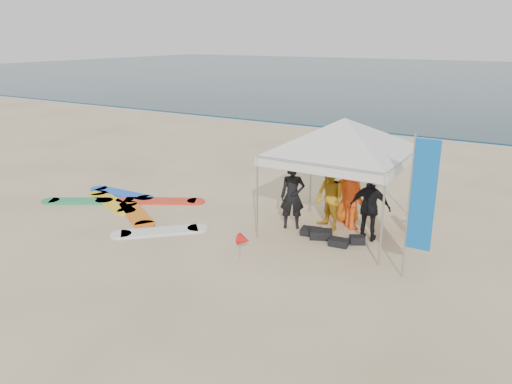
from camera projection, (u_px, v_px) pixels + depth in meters
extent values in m
plane|color=beige|center=(190.00, 276.00, 10.69)|extent=(120.00, 120.00, 0.00)
cube|color=#0C2633|center=(501.00, 78.00, 59.76)|extent=(160.00, 84.00, 0.08)
cube|color=silver|center=(410.00, 136.00, 25.57)|extent=(160.00, 1.20, 0.01)
imported|color=black|center=(293.00, 196.00, 13.12)|extent=(0.77, 0.68, 1.76)
imported|color=gold|center=(329.00, 198.00, 13.04)|extent=(1.05, 0.98, 1.71)
imported|color=#F84F16|center=(354.00, 194.00, 13.08)|extent=(1.36, 1.34, 1.88)
imported|color=black|center=(370.00, 208.00, 12.30)|extent=(1.05, 0.53, 1.72)
imported|color=orange|center=(348.00, 193.00, 13.56)|extent=(0.97, 0.87, 1.67)
imported|color=#FE5A16|center=(412.00, 221.00, 12.66)|extent=(0.37, 0.79, 0.82)
cylinder|color=#A5A5A8|center=(311.00, 170.00, 15.01)|extent=(0.05, 0.05, 2.12)
cylinder|color=#A5A5A8|center=(418.00, 185.00, 13.46)|extent=(0.05, 0.05, 2.12)
cylinder|color=#A5A5A8|center=(257.00, 198.00, 12.41)|extent=(0.05, 0.05, 2.12)
cylinder|color=#A5A5A8|center=(382.00, 221.00, 10.86)|extent=(0.05, 0.05, 2.12)
cube|color=silver|center=(317.00, 170.00, 11.35)|extent=(3.28, 0.02, 0.24)
cube|color=silver|center=(364.00, 145.00, 13.95)|extent=(3.28, 0.02, 0.24)
cube|color=silver|center=(287.00, 149.00, 13.43)|extent=(0.02, 3.28, 0.24)
cube|color=silver|center=(406.00, 164.00, 11.87)|extent=(0.02, 3.28, 0.24)
pyramid|color=silver|center=(345.00, 118.00, 12.36)|extent=(4.50, 4.50, 0.85)
cylinder|color=#A5A5A8|center=(408.00, 208.00, 10.17)|extent=(0.04, 0.04, 3.10)
cube|color=#0B5DB8|center=(423.00, 196.00, 9.95)|extent=(0.49, 0.03, 2.30)
cylinder|color=#A5A5A8|center=(240.00, 247.00, 11.41)|extent=(0.02, 0.02, 0.60)
cone|color=red|center=(244.00, 240.00, 11.29)|extent=(0.28, 0.28, 0.28)
cube|color=black|center=(321.00, 234.00, 12.63)|extent=(0.66, 0.56, 0.22)
cube|color=black|center=(339.00, 242.00, 12.18)|extent=(0.49, 0.35, 0.18)
cube|color=black|center=(311.00, 231.00, 12.89)|extent=(0.57, 0.50, 0.16)
cube|color=black|center=(357.00, 240.00, 12.30)|extent=(0.44, 0.40, 0.20)
cube|color=red|center=(160.00, 201.00, 15.39)|extent=(2.20, 1.54, 0.07)
cube|color=white|center=(160.00, 232.00, 12.99)|extent=(1.79, 1.75, 0.07)
cube|color=blue|center=(121.00, 194.00, 16.11)|extent=(2.04, 0.57, 0.07)
cube|color=yellow|center=(112.00, 202.00, 15.29)|extent=(2.19, 1.26, 0.07)
cube|color=orange|center=(136.00, 214.00, 14.25)|extent=(1.87, 1.44, 0.07)
cube|color=#289359|center=(77.00, 201.00, 15.39)|extent=(1.70, 1.32, 0.07)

